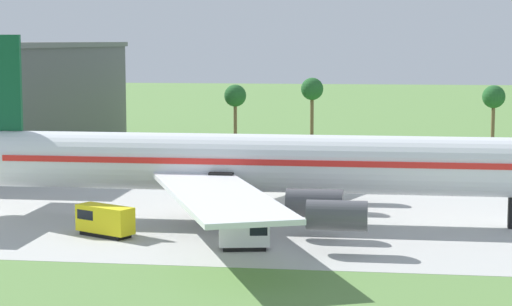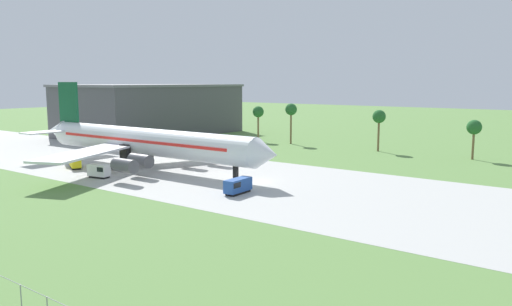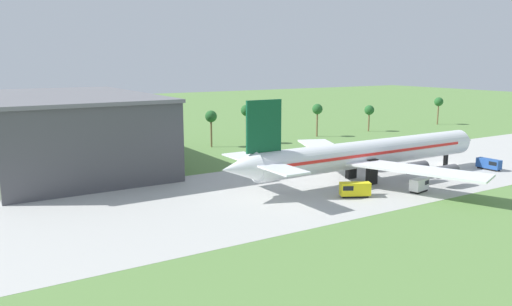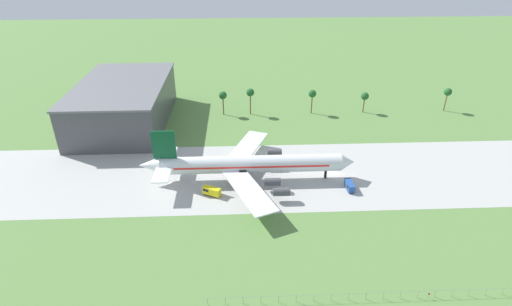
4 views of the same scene
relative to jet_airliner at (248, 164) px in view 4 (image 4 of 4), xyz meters
The scene contains 10 objects.
ground_plane 30.28m from the jet_airliner, ahead, with size 600.00×600.00×0.00m, color #5B8442.
taxiway_strip 30.28m from the jet_airliner, ahead, with size 320.00×44.00×0.02m.
jet_airliner is the anchor object (origin of this frame).
baggage_tug 13.70m from the jet_airliner, 80.62° to the right, with size 4.71×2.81×2.72m.
fuel_truck 34.22m from the jet_airliner, 12.94° to the right, with size 2.22×5.77×2.61m.
catering_van 15.52m from the jet_airliner, 143.27° to the right, with size 6.12×4.46×2.90m.
perimeter_fence 60.23m from the jet_airliner, 60.52° to the right, with size 80.10×0.10×2.10m.
no_stopping_sign 66.26m from the jet_airliner, 52.74° to the right, with size 0.44×0.08×1.68m.
terminal_building 72.77m from the jet_airliner, 136.48° to the left, with size 36.72×61.20×18.03m.
palm_tree_row 66.58m from the jet_airliner, 58.55° to the left, with size 107.93×3.60×12.40m.
Camera 4 is at (-31.85, -117.86, 73.20)m, focal length 28.00 mm.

